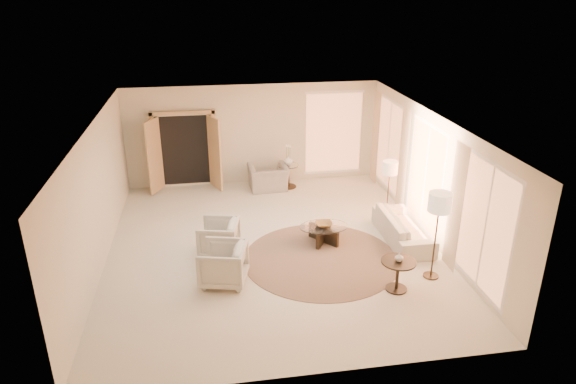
{
  "coord_description": "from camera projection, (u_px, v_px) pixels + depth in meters",
  "views": [
    {
      "loc": [
        -1.26,
        -9.83,
        5.38
      ],
      "look_at": [
        0.4,
        0.4,
        1.1
      ],
      "focal_mm": 32.0,
      "sensor_mm": 36.0,
      "label": 1
    }
  ],
  "objects": [
    {
      "name": "area_rug",
      "position": [
        321.0,
        259.0,
        10.71
      ],
      "size": [
        4.05,
        4.05,
        0.01
      ],
      "primitive_type": "cylinder",
      "rotation": [
        0.0,
        0.0,
        -0.3
      ],
      "color": "#422F24",
      "rests_on": "room"
    },
    {
      "name": "curtains_right",
      "position": [
        409.0,
        167.0,
        12.13
      ],
      "size": [
        0.06,
        5.2,
        2.6
      ],
      "primitive_type": null,
      "color": "beige",
      "rests_on": "room"
    },
    {
      "name": "coffee_table",
      "position": [
        324.0,
        232.0,
        11.31
      ],
      "size": [
        1.13,
        1.13,
        0.39
      ],
      "rotation": [
        0.0,
        0.0,
        0.06
      ],
      "color": "black",
      "rests_on": "room"
    },
    {
      "name": "room",
      "position": [
        272.0,
        187.0,
        10.68
      ],
      "size": [
        7.04,
        8.04,
        2.83
      ],
      "color": "beige",
      "rests_on": "ground"
    },
    {
      "name": "end_table",
      "position": [
        398.0,
        270.0,
        9.49
      ],
      "size": [
        0.65,
        0.65,
        0.61
      ],
      "rotation": [
        0.0,
        0.0,
        0.2
      ],
      "color": "black",
      "rests_on": "room"
    },
    {
      "name": "side_table",
      "position": [
        288.0,
        174.0,
        14.29
      ],
      "size": [
        0.57,
        0.57,
        0.67
      ],
      "rotation": [
        0.0,
        0.0,
        0.22
      ],
      "color": "#2E251A",
      "rests_on": "room"
    },
    {
      "name": "bowl",
      "position": [
        324.0,
        224.0,
        11.23
      ],
      "size": [
        0.38,
        0.38,
        0.09
      ],
      "primitive_type": "imported",
      "rotation": [
        0.0,
        0.0,
        0.01
      ],
      "color": "brown",
      "rests_on": "coffee_table"
    },
    {
      "name": "window_back_corner",
      "position": [
        334.0,
        133.0,
        14.64
      ],
      "size": [
        1.7,
        0.1,
        2.4
      ],
      "primitive_type": null,
      "color": "#FF9D66",
      "rests_on": "room"
    },
    {
      "name": "floor_lamp_near",
      "position": [
        390.0,
        170.0,
        11.99
      ],
      "size": [
        0.36,
        0.36,
        1.5
      ],
      "rotation": [
        0.0,
        0.0,
        0.2
      ],
      "color": "#2E251A",
      "rests_on": "room"
    },
    {
      "name": "end_vase",
      "position": [
        399.0,
        257.0,
        9.39
      ],
      "size": [
        0.18,
        0.18,
        0.16
      ],
      "primitive_type": "imported",
      "rotation": [
        0.0,
        0.0,
        0.13
      ],
      "color": "silver",
      "rests_on": "end_table"
    },
    {
      "name": "accent_chair",
      "position": [
        268.0,
        174.0,
        14.13
      ],
      "size": [
        1.08,
        0.73,
        0.91
      ],
      "primitive_type": "imported",
      "rotation": [
        0.0,
        0.0,
        3.19
      ],
      "color": "#9C978F",
      "rests_on": "room"
    },
    {
      "name": "windows_right",
      "position": [
        427.0,
        178.0,
        11.3
      ],
      "size": [
        0.1,
        6.4,
        2.4
      ],
      "primitive_type": null,
      "color": "#FF9D66",
      "rests_on": "room"
    },
    {
      "name": "armchair_left",
      "position": [
        219.0,
        236.0,
        10.79
      ],
      "size": [
        0.9,
        0.94,
        0.82
      ],
      "primitive_type": "imported",
      "rotation": [
        0.0,
        0.0,
        -1.8
      ],
      "color": "beige",
      "rests_on": "room"
    },
    {
      "name": "side_vase",
      "position": [
        288.0,
        161.0,
        14.15
      ],
      "size": [
        0.27,
        0.27,
        0.26
      ],
      "primitive_type": "imported",
      "rotation": [
        0.0,
        0.0,
        0.09
      ],
      "color": "silver",
      "rests_on": "side_table"
    },
    {
      "name": "floor_lamp_far",
      "position": [
        439.0,
        206.0,
        9.5
      ],
      "size": [
        0.43,
        0.43,
        1.77
      ],
      "rotation": [
        0.0,
        0.0,
        0.35
      ],
      "color": "#2E251A",
      "rests_on": "room"
    },
    {
      "name": "french_doors",
      "position": [
        185.0,
        151.0,
        14.01
      ],
      "size": [
        1.95,
        0.66,
        2.16
      ],
      "color": "tan",
      "rests_on": "room"
    },
    {
      "name": "sofa",
      "position": [
        403.0,
        228.0,
        11.38
      ],
      "size": [
        0.82,
        2.05,
        0.6
      ],
      "primitive_type": "imported",
      "rotation": [
        0.0,
        0.0,
        1.56
      ],
      "color": "beige",
      "rests_on": "room"
    },
    {
      "name": "armchair_right",
      "position": [
        223.0,
        262.0,
        9.73
      ],
      "size": [
        0.97,
        1.01,
        0.87
      ],
      "primitive_type": "imported",
      "rotation": [
        0.0,
        0.0,
        -1.81
      ],
      "color": "beige",
      "rests_on": "room"
    }
  ]
}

